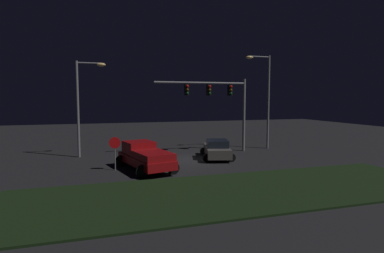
{
  "coord_description": "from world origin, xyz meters",
  "views": [
    {
      "loc": [
        -7.1,
        -23.58,
        4.75
      ],
      "look_at": [
        0.39,
        0.35,
        2.56
      ],
      "focal_mm": 29.94,
      "sensor_mm": 36.0,
      "label": 1
    }
  ],
  "objects_px": {
    "car_sedan": "(217,149)",
    "stop_sign": "(115,147)",
    "street_lamp_left": "(84,97)",
    "traffic_signal_gantry": "(219,97)",
    "street_lamp_right": "(264,91)",
    "pickup_truck": "(145,155)"
  },
  "relations": [
    {
      "from": "traffic_signal_gantry",
      "to": "stop_sign",
      "type": "xyz_separation_m",
      "value": [
        -9.29,
        -4.67,
        -3.34
      ]
    },
    {
      "from": "car_sedan",
      "to": "stop_sign",
      "type": "relative_size",
      "value": 2.12
    },
    {
      "from": "street_lamp_left",
      "to": "car_sedan",
      "type": "bearing_deg",
      "value": -21.19
    },
    {
      "from": "pickup_truck",
      "to": "traffic_signal_gantry",
      "type": "relative_size",
      "value": 0.69
    },
    {
      "from": "pickup_truck",
      "to": "stop_sign",
      "type": "relative_size",
      "value": 2.56
    },
    {
      "from": "pickup_truck",
      "to": "stop_sign",
      "type": "distance_m",
      "value": 2.02
    },
    {
      "from": "pickup_truck",
      "to": "car_sedan",
      "type": "bearing_deg",
      "value": -82.74
    },
    {
      "from": "pickup_truck",
      "to": "street_lamp_left",
      "type": "bearing_deg",
      "value": 18.56
    },
    {
      "from": "street_lamp_right",
      "to": "pickup_truck",
      "type": "bearing_deg",
      "value": -154.87
    },
    {
      "from": "pickup_truck",
      "to": "street_lamp_right",
      "type": "height_order",
      "value": "street_lamp_right"
    },
    {
      "from": "car_sedan",
      "to": "street_lamp_left",
      "type": "xyz_separation_m",
      "value": [
        -10.02,
        3.89,
        4.15
      ]
    },
    {
      "from": "street_lamp_right",
      "to": "traffic_signal_gantry",
      "type": "bearing_deg",
      "value": -171.96
    },
    {
      "from": "pickup_truck",
      "to": "traffic_signal_gantry",
      "type": "xyz_separation_m",
      "value": [
        7.39,
        5.06,
        3.9
      ]
    },
    {
      "from": "street_lamp_right",
      "to": "stop_sign",
      "type": "distance_m",
      "value": 15.61
    },
    {
      "from": "car_sedan",
      "to": "traffic_signal_gantry",
      "type": "distance_m",
      "value": 5.13
    },
    {
      "from": "pickup_truck",
      "to": "street_lamp_left",
      "type": "relative_size",
      "value": 0.74
    },
    {
      "from": "traffic_signal_gantry",
      "to": "street_lamp_right",
      "type": "height_order",
      "value": "street_lamp_right"
    },
    {
      "from": "car_sedan",
      "to": "traffic_signal_gantry",
      "type": "bearing_deg",
      "value": -9.64
    },
    {
      "from": "street_lamp_left",
      "to": "street_lamp_right",
      "type": "distance_m",
      "value": 16.15
    },
    {
      "from": "traffic_signal_gantry",
      "to": "stop_sign",
      "type": "relative_size",
      "value": 3.73
    },
    {
      "from": "car_sedan",
      "to": "traffic_signal_gantry",
      "type": "height_order",
      "value": "traffic_signal_gantry"
    },
    {
      "from": "pickup_truck",
      "to": "street_lamp_left",
      "type": "height_order",
      "value": "street_lamp_left"
    }
  ]
}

